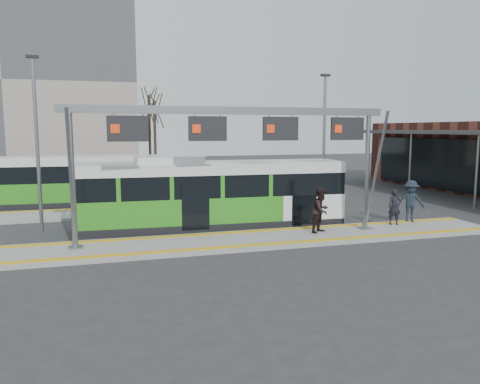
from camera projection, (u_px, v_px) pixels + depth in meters
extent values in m
plane|color=#2D2D30|center=(247.00, 242.00, 18.71)|extent=(120.00, 120.00, 0.00)
cube|color=gray|center=(247.00, 240.00, 18.70)|extent=(22.00, 3.00, 0.15)
cube|color=gray|center=(133.00, 212.00, 25.20)|extent=(20.00, 3.00, 0.15)
cube|color=gold|center=(239.00, 232.00, 19.78)|extent=(22.00, 0.35, 0.02)
cube|color=gold|center=(256.00, 245.00, 17.59)|extent=(22.00, 0.35, 0.02)
cube|color=gold|center=(131.00, 207.00, 26.28)|extent=(20.00, 0.35, 0.02)
cylinder|color=slate|center=(72.00, 180.00, 16.83)|extent=(0.20, 0.20, 5.05)
cube|color=slate|center=(76.00, 247.00, 17.16)|extent=(0.50, 0.50, 0.06)
cylinder|color=slate|center=(71.00, 182.00, 16.16)|extent=(0.12, 1.46, 4.90)
cylinder|color=slate|center=(367.00, 171.00, 20.16)|extent=(0.20, 0.20, 5.05)
cube|color=slate|center=(365.00, 228.00, 20.49)|extent=(0.50, 0.50, 0.06)
cylinder|color=slate|center=(376.00, 173.00, 19.50)|extent=(0.12, 1.46, 4.90)
cube|color=slate|center=(233.00, 111.00, 18.16)|extent=(13.00, 0.25, 0.30)
cube|color=black|center=(128.00, 129.00, 17.14)|extent=(1.50, 0.12, 0.95)
cube|color=red|center=(115.00, 129.00, 16.95)|extent=(0.32, 0.02, 0.32)
cube|color=black|center=(208.00, 129.00, 17.98)|extent=(1.50, 0.12, 0.95)
cube|color=red|center=(197.00, 129.00, 17.78)|extent=(0.32, 0.02, 0.32)
cube|color=black|center=(281.00, 129.00, 18.81)|extent=(1.50, 0.12, 0.95)
cube|color=red|center=(271.00, 129.00, 18.62)|extent=(0.32, 0.02, 0.32)
cube|color=black|center=(347.00, 129.00, 19.64)|extent=(1.50, 0.12, 0.95)
cube|color=red|center=(338.00, 129.00, 19.45)|extent=(0.32, 0.02, 0.32)
cylinder|color=slate|center=(477.00, 171.00, 26.33)|extent=(0.14, 0.14, 4.30)
cylinder|color=slate|center=(410.00, 163.00, 32.04)|extent=(0.14, 0.14, 4.30)
cube|color=#A49689|center=(13.00, 85.00, 47.87)|extent=(24.00, 12.00, 18.00)
cube|color=black|center=(213.00, 223.00, 21.69)|extent=(12.07, 3.05, 0.35)
cube|color=#308D1E|center=(213.00, 207.00, 21.59)|extent=(12.07, 3.05, 1.15)
cube|color=black|center=(213.00, 184.00, 21.44)|extent=(12.07, 2.98, 1.00)
cube|color=white|center=(213.00, 168.00, 21.34)|extent=(12.07, 3.05, 0.50)
cube|color=orange|center=(333.00, 167.00, 22.77)|extent=(0.13, 1.78, 0.28)
cube|color=white|center=(169.00, 159.00, 20.82)|extent=(3.07, 1.91, 0.30)
cylinder|color=black|center=(120.00, 225.00, 19.57)|extent=(1.01, 0.34, 1.00)
cylinder|color=black|center=(120.00, 215.00, 21.73)|extent=(1.01, 0.34, 1.00)
cylinder|color=black|center=(295.00, 217.00, 21.41)|extent=(1.01, 0.34, 1.00)
cylinder|color=black|center=(279.00, 209.00, 23.57)|extent=(1.01, 0.34, 1.00)
cube|color=black|center=(98.00, 202.00, 28.08)|extent=(11.68, 3.11, 0.34)
cube|color=#308D1E|center=(97.00, 190.00, 27.98)|extent=(11.68, 3.11, 1.11)
cube|color=black|center=(97.00, 172.00, 27.84)|extent=(11.68, 3.04, 0.96)
cube|color=white|center=(96.00, 160.00, 27.75)|extent=(11.68, 3.11, 0.48)
cylinder|color=black|center=(21.00, 201.00, 26.09)|extent=(0.98, 0.34, 0.96)
cylinder|color=black|center=(29.00, 196.00, 28.18)|extent=(0.98, 0.34, 0.96)
cylinder|color=black|center=(157.00, 197.00, 27.77)|extent=(0.98, 0.34, 0.96)
cylinder|color=black|center=(155.00, 192.00, 29.85)|extent=(0.98, 0.34, 0.96)
imported|color=black|center=(395.00, 207.00, 21.28)|extent=(0.67, 0.52, 1.62)
imported|color=black|center=(321.00, 210.00, 19.67)|extent=(1.16, 1.10, 1.89)
imported|color=#1A242F|center=(411.00, 201.00, 21.93)|extent=(1.46, 1.23, 1.96)
cylinder|color=#382B21|center=(155.00, 138.00, 45.54)|extent=(0.28, 0.28, 7.23)
cylinder|color=#382B21|center=(150.00, 134.00, 48.24)|extent=(0.28, 0.28, 7.95)
cylinder|color=slate|center=(37.00, 146.00, 20.18)|extent=(0.16, 0.16, 7.52)
cube|color=black|center=(32.00, 57.00, 19.68)|extent=(0.50, 0.25, 0.12)
cylinder|color=slate|center=(324.00, 143.00, 25.98)|extent=(0.16, 0.16, 7.40)
cube|color=black|center=(325.00, 75.00, 25.49)|extent=(0.50, 0.25, 0.12)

